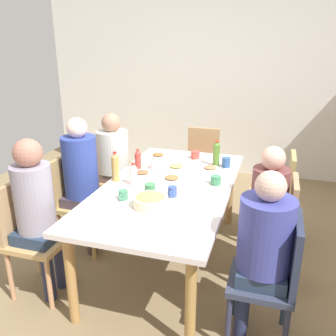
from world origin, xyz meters
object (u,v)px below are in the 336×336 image
object	(u,v)px
person_0	(114,156)
cup_5	(226,162)
person_2	(82,174)
bowl_0	(150,200)
plate_1	(176,167)
cup_2	(216,180)
cup_0	(150,189)
cup_4	(155,165)
chair_3	(277,225)
chair_2	(75,197)
person_3	(267,204)
chair_6	(201,162)
chair_5	(278,193)
cup_6	(195,155)
chair_1	(275,274)
person_4	(36,206)
bottle_3	(138,159)
plate_0	(158,156)
plate_4	(142,173)
cup_3	(172,192)
person_1	(263,243)
cup_1	(123,195)
bottle_0	(133,175)
plate_2	(172,179)
chair_0	(107,174)
chair_4	(30,232)
bottle_1	(115,167)
dining_table	(168,193)
bottle_2	(216,154)
plate_3	(210,169)

from	to	relation	value
person_0	cup_5	distance (m)	1.21
person_2	bowl_0	world-z (taller)	person_2
plate_1	cup_2	bearing A→B (deg)	56.17
cup_0	cup_4	world-z (taller)	cup_4
chair_3	cup_0	xyz separation A→B (m)	(0.22, -0.98, 0.27)
chair_2	cup_4	bearing A→B (deg)	117.37
person_3	chair_6	world-z (taller)	person_3
chair_5	cup_6	world-z (taller)	chair_5
cup_2	chair_1	bearing A→B (deg)	33.35
chair_5	cup_0	bearing A→B (deg)	-48.11
chair_2	person_4	size ratio (longest dim) A/B	0.72
bottle_3	chair_6	bearing A→B (deg)	159.65
plate_0	plate_4	bearing A→B (deg)	3.38
plate_1	cup_3	world-z (taller)	cup_3
chair_3	plate_4	bearing A→B (deg)	-97.64
person_1	plate_4	size ratio (longest dim) A/B	5.77
chair_3	bottle_3	world-z (taller)	bottle_3
chair_1	cup_2	xyz separation A→B (m)	(-0.79, -0.52, 0.27)
plate_0	cup_0	world-z (taller)	cup_0
person_1	chair_6	bearing A→B (deg)	-158.28
plate_4	cup_0	size ratio (longest dim) A/B	1.68
chair_6	cup_1	size ratio (longest dim) A/B	8.41
chair_2	chair_3	size ratio (longest dim) A/B	1.00
cup_4	bottle_0	world-z (taller)	bottle_0
person_4	cup_4	xyz separation A→B (m)	(-1.00, 0.57, 0.05)
person_0	bottle_3	xyz separation A→B (m)	(0.34, 0.42, 0.12)
chair_6	bowl_0	world-z (taller)	chair_6
plate_2	cup_4	distance (m)	0.33
chair_0	cup_3	xyz separation A→B (m)	(0.87, 1.00, 0.27)
person_3	chair_4	world-z (taller)	person_3
bottle_1	person_1	bearing A→B (deg)	63.86
dining_table	person_3	size ratio (longest dim) A/B	1.72
person_1	bowl_0	bearing A→B (deg)	-105.88
dining_table	person_1	bearing A→B (deg)	50.78
cup_5	person_4	bearing A→B (deg)	-43.95
person_0	cup_3	world-z (taller)	person_0
person_2	plate_2	distance (m)	0.81
bowl_0	cup_2	distance (m)	0.68
dining_table	chair_0	distance (m)	1.12
dining_table	bottle_2	xyz separation A→B (m)	(-0.61, 0.30, 0.19)
chair_5	bottle_3	size ratio (longest dim) A/B	4.78
plate_3	bottle_1	xyz separation A→B (m)	(0.50, -0.72, 0.11)
chair_3	bottle_3	size ratio (longest dim) A/B	4.78
cup_4	cup_5	distance (m)	0.68
chair_3	plate_2	xyz separation A→B (m)	(-0.11, -0.90, 0.25)
plate_2	bottle_2	world-z (taller)	bottle_2
bowl_0	cup_5	xyz separation A→B (m)	(-1.02, 0.40, 0.00)
chair_5	cup_6	size ratio (longest dim) A/B	7.22
bottle_0	plate_4	bearing A→B (deg)	-176.66
chair_2	plate_3	bearing A→B (deg)	111.70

